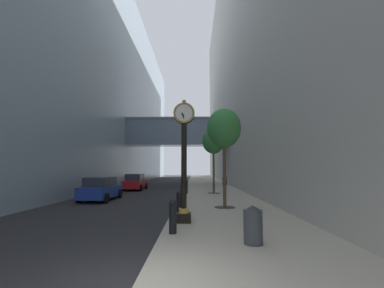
% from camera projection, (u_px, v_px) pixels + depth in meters
% --- Properties ---
extents(ground_plane, '(110.00, 110.00, 0.00)m').
position_uv_depth(ground_plane, '(186.00, 187.00, 31.27)').
color(ground_plane, '#262628').
rests_on(ground_plane, ground).
extents(sidewalk_right, '(5.45, 80.00, 0.14)m').
position_uv_depth(sidewalk_right, '(207.00, 185.00, 34.24)').
color(sidewalk_right, '#ADA593').
rests_on(sidewalk_right, ground).
extents(building_block_left, '(22.56, 80.00, 27.15)m').
position_uv_depth(building_block_left, '(97.00, 85.00, 35.65)').
color(building_block_left, '#93A8B7').
rests_on(building_block_left, ground).
extents(building_block_right, '(9.00, 80.00, 36.72)m').
position_uv_depth(building_block_right, '(259.00, 50.00, 35.86)').
color(building_block_right, '#B7B2A8').
rests_on(building_block_right, ground).
extents(street_clock, '(0.84, 0.55, 4.83)m').
position_uv_depth(street_clock, '(184.00, 153.00, 10.31)').
color(street_clock, black).
rests_on(street_clock, sidewalk_right).
extents(bollard_nearest, '(0.26, 0.26, 1.09)m').
position_uv_depth(bollard_nearest, '(173.00, 215.00, 8.37)').
color(bollard_nearest, black).
rests_on(bollard_nearest, sidewalk_right).
extents(bollard_second, '(0.26, 0.26, 1.09)m').
position_uv_depth(bollard_second, '(179.00, 202.00, 11.66)').
color(bollard_second, black).
rests_on(bollard_second, sidewalk_right).
extents(bollard_third, '(0.26, 0.26, 1.09)m').
position_uv_depth(bollard_third, '(183.00, 195.00, 14.95)').
color(bollard_third, black).
rests_on(bollard_third, sidewalk_right).
extents(bollard_fourth, '(0.26, 0.26, 1.09)m').
position_uv_depth(bollard_fourth, '(185.00, 190.00, 18.23)').
color(bollard_fourth, black).
rests_on(bollard_fourth, sidewalk_right).
extents(bollard_fifth, '(0.26, 0.26, 1.09)m').
position_uv_depth(bollard_fifth, '(186.00, 187.00, 21.52)').
color(bollard_fifth, black).
rests_on(bollard_fifth, sidewalk_right).
extents(street_tree_near, '(1.85, 1.85, 5.32)m').
position_uv_depth(street_tree_near, '(224.00, 129.00, 14.25)').
color(street_tree_near, '#333335').
rests_on(street_tree_near, sidewalk_right).
extents(street_tree_mid_near, '(1.91, 1.91, 5.49)m').
position_uv_depth(street_tree_mid_near, '(213.00, 142.00, 22.24)').
color(street_tree_mid_near, '#333335').
rests_on(street_tree_mid_near, sidewalk_right).
extents(trash_bin, '(0.53, 0.53, 1.05)m').
position_uv_depth(trash_bin, '(253.00, 224.00, 7.21)').
color(trash_bin, '#383D42').
rests_on(trash_bin, sidewalk_right).
extents(pedestrian_walking, '(0.46, 0.46, 1.61)m').
position_uv_depth(pedestrian_walking, '(225.00, 184.00, 20.11)').
color(pedestrian_walking, '#23232D').
rests_on(pedestrian_walking, sidewalk_right).
extents(car_red_near, '(1.94, 4.13, 1.65)m').
position_uv_depth(car_red_near, '(135.00, 182.00, 26.85)').
color(car_red_near, '#AD191E').
rests_on(car_red_near, ground).
extents(car_blue_mid, '(2.06, 4.17, 1.60)m').
position_uv_depth(car_blue_mid, '(101.00, 189.00, 18.13)').
color(car_blue_mid, navy).
rests_on(car_blue_mid, ground).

